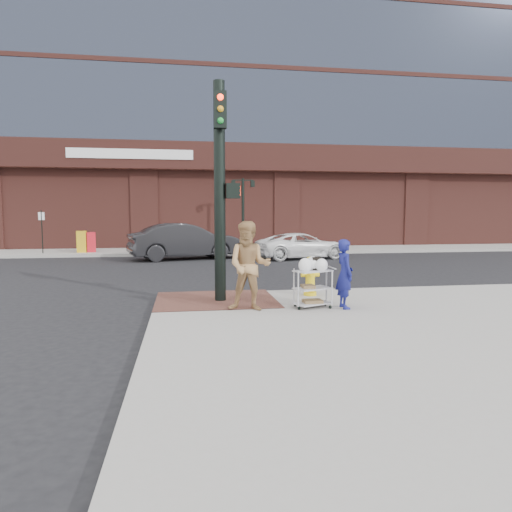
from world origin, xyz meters
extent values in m
plane|color=black|center=(0.00, 0.00, 0.00)|extent=(220.00, 220.00, 0.00)
cube|color=#999591|center=(12.50, 32.00, 0.07)|extent=(65.00, 36.00, 0.15)
cube|color=#4F2925|center=(-0.60, 0.90, 0.16)|extent=(2.80, 2.40, 0.01)
cube|color=#5B2A24|center=(5.00, 31.00, 14.15)|extent=(42.00, 26.00, 28.00)
cylinder|color=black|center=(2.00, 16.00, 2.15)|extent=(0.16, 0.16, 4.00)
cube|color=black|center=(2.00, 16.00, 4.05)|extent=(1.20, 0.06, 0.06)
cube|color=black|center=(1.45, 16.00, 3.85)|extent=(0.22, 0.22, 0.35)
cube|color=black|center=(2.55, 16.00, 3.85)|extent=(0.22, 0.22, 0.35)
cylinder|color=black|center=(-8.50, 15.00, 1.25)|extent=(0.05, 0.05, 2.20)
cylinder|color=black|center=(-0.50, 0.80, 2.65)|extent=(0.26, 0.26, 5.00)
cube|color=black|center=(-0.20, 0.80, 2.70)|extent=(0.32, 0.28, 0.34)
cube|color=#FF260C|center=(-0.04, 0.80, 2.70)|extent=(0.02, 0.18, 0.22)
cube|color=black|center=(-0.50, 0.52, 4.45)|extent=(0.28, 0.18, 0.80)
imported|color=navy|center=(2.07, -0.47, 0.89)|extent=(0.36, 0.55, 1.49)
imported|color=#A97E4F|center=(0.02, -0.37, 1.09)|extent=(1.07, 0.93, 1.88)
imported|color=black|center=(-1.28, 12.26, 0.86)|extent=(5.53, 3.15, 1.72)
imported|color=white|center=(4.33, 11.72, 0.62)|extent=(4.77, 2.88, 1.24)
cube|color=#B0B0B6|center=(1.41, -0.32, 0.95)|extent=(0.90, 0.71, 0.03)
cube|color=#B0B0B6|center=(1.41, -0.32, 0.57)|extent=(0.90, 0.71, 0.03)
cube|color=#B0B0B6|center=(1.41, -0.32, 0.25)|extent=(0.90, 0.71, 0.03)
cube|color=black|center=(1.50, -0.27, 1.09)|extent=(0.19, 0.12, 0.28)
cube|color=brown|center=(1.30, -0.32, 0.62)|extent=(0.26, 0.30, 0.07)
cube|color=brown|center=(1.41, -0.32, 0.29)|extent=(0.41, 0.32, 0.06)
cylinder|color=yellow|center=(1.76, 1.15, 0.20)|extent=(0.32, 0.32, 0.09)
cylinder|color=yellow|center=(1.76, 1.15, 0.61)|extent=(0.23, 0.23, 0.71)
sphere|color=yellow|center=(1.76, 1.15, 1.00)|extent=(0.25, 0.25, 0.25)
cylinder|color=yellow|center=(1.76, 1.15, 0.66)|extent=(0.46, 0.10, 0.10)
cube|color=red|center=(-6.19, 15.31, 0.68)|extent=(0.54, 0.52, 1.05)
cube|color=gold|center=(-6.61, 15.19, 0.71)|extent=(0.50, 0.45, 1.13)
camera|label=1|loc=(-1.32, -9.73, 2.18)|focal=32.00mm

